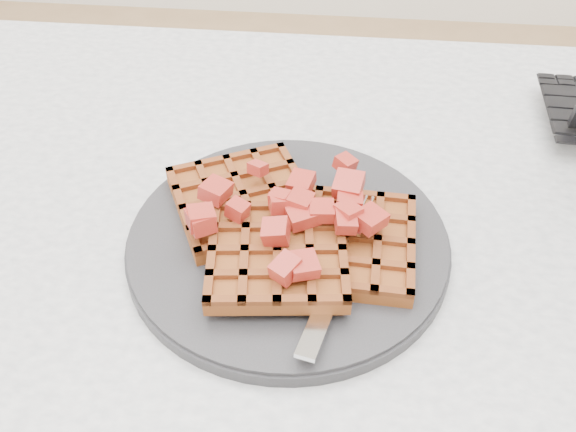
% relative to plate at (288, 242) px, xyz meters
% --- Properties ---
extents(table, '(1.20, 0.80, 0.75)m').
position_rel_plate_xyz_m(table, '(0.05, 0.00, -0.12)').
color(table, silver).
rests_on(table, ground).
extents(plate, '(0.29, 0.29, 0.02)m').
position_rel_plate_xyz_m(plate, '(0.00, 0.00, 0.00)').
color(plate, '#252427').
rests_on(plate, table).
extents(waffles, '(0.24, 0.22, 0.03)m').
position_rel_plate_xyz_m(waffles, '(0.00, -0.00, 0.02)').
color(waffles, brown).
rests_on(waffles, plate).
extents(strawberry_pile, '(0.15, 0.15, 0.02)m').
position_rel_plate_xyz_m(strawberry_pile, '(0.00, 0.00, 0.05)').
color(strawberry_pile, maroon).
rests_on(strawberry_pile, waffles).
extents(fork, '(0.06, 0.18, 0.02)m').
position_rel_plate_xyz_m(fork, '(0.05, -0.04, 0.02)').
color(fork, silver).
rests_on(fork, plate).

